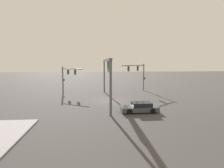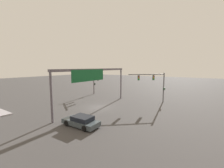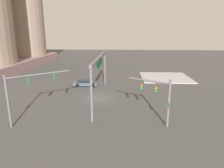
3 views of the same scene
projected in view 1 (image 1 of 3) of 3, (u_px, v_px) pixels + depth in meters
ground_plane at (109, 101)px, 29.57m from camera, size 172.03×172.03×0.00m
traffic_signal_near_corner at (138, 72)px, 38.42m from camera, size 4.65×5.67×5.67m
traffic_signal_opposite_side at (67, 75)px, 36.88m from camera, size 3.02×4.21×5.17m
overhead_sign_gantry at (107, 67)px, 28.48m from camera, size 16.89×0.43×6.46m
sedan_car_approaching at (140, 107)px, 22.82m from camera, size 2.03×4.48×1.21m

